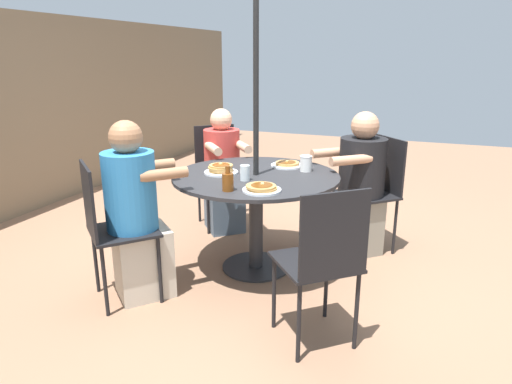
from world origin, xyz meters
name	(u,v)px	position (x,y,z in m)	size (l,w,h in m)	color
ground_plane	(256,267)	(0.00, 0.00, 0.00)	(12.00, 12.00, 0.00)	#8C664C
patio_table	(256,192)	(0.00, 0.00, 0.60)	(1.20, 1.20, 0.73)	#28282B
umbrella_pole	(256,129)	(0.00, 0.00, 1.06)	(0.04, 0.04, 2.12)	black
patio_chair_north	(218,168)	(0.78, 0.69, 0.54)	(0.57, 0.57, 0.93)	black
diner_north	(223,175)	(0.65, 0.58, 0.51)	(0.57, 0.55, 1.11)	slate
patio_chair_east	(110,224)	(-0.79, 0.68, 0.54)	(0.57, 0.57, 0.93)	black
diner_east	(136,218)	(-0.66, 0.57, 0.54)	(0.56, 0.54, 1.18)	beige
patio_chair_south	(323,257)	(-0.78, -0.69, 0.54)	(0.57, 0.57, 0.93)	black
patio_chair_west	(376,186)	(0.70, -0.77, 0.54)	(0.57, 0.57, 0.93)	black
diner_west	(358,190)	(0.59, -0.64, 0.52)	(0.60, 0.61, 1.14)	gray
pancake_plate_a	(262,188)	(-0.37, -0.19, 0.75)	(0.25, 0.25, 0.05)	white
pancake_plate_b	(221,170)	(-0.06, 0.25, 0.76)	(0.25, 0.25, 0.07)	white
pancake_plate_c	(287,164)	(0.33, -0.13, 0.75)	(0.25, 0.25, 0.05)	white
syrup_bottle	(228,181)	(-0.44, 0.02, 0.79)	(0.10, 0.07, 0.16)	brown
coffee_cup	(306,163)	(0.23, -0.30, 0.79)	(0.09, 0.09, 0.12)	white
drinking_glass_a	(245,173)	(-0.17, 0.01, 0.78)	(0.07, 0.07, 0.11)	silver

